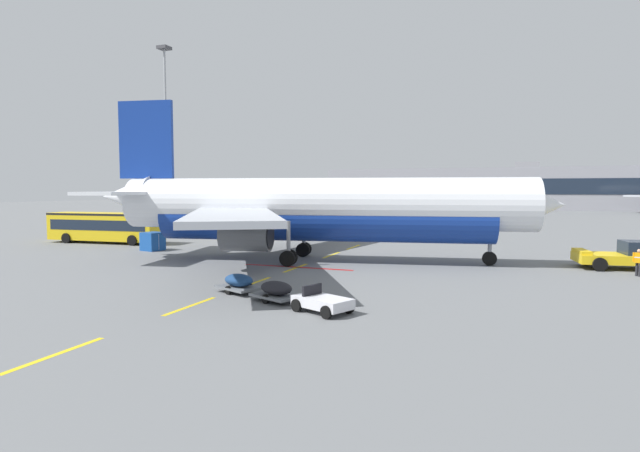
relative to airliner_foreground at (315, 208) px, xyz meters
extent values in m
plane|color=slate|center=(21.96, 14.78, -3.95)|extent=(400.00, 400.00, 0.00)
cube|color=yellow|center=(-0.04, -23.22, -3.95)|extent=(0.24, 4.00, 0.01)
cube|color=yellow|center=(-0.04, -15.77, -3.95)|extent=(0.24, 4.00, 0.01)
cube|color=yellow|center=(-0.04, -9.57, -3.95)|extent=(0.24, 4.00, 0.01)
cube|color=yellow|center=(-0.04, -3.53, -3.95)|extent=(0.24, 4.00, 0.01)
cube|color=yellow|center=(-0.04, 3.74, -3.95)|extent=(0.24, 4.00, 0.01)
cube|color=yellow|center=(-0.04, 9.89, -3.95)|extent=(0.24, 4.00, 0.01)
cube|color=yellow|center=(-0.04, 17.21, -3.95)|extent=(0.24, 4.00, 0.01)
cube|color=yellow|center=(-0.04, 23.26, -3.95)|extent=(0.24, 4.00, 0.01)
cube|color=yellow|center=(-0.04, 29.61, -3.95)|extent=(0.24, 4.00, 0.01)
cube|color=yellow|center=(-0.04, 36.81, -3.95)|extent=(0.24, 4.00, 0.01)
cube|color=yellow|center=(-0.04, 44.13, -3.95)|extent=(0.24, 4.00, 0.01)
cube|color=yellow|center=(-0.04, 51.37, -3.95)|extent=(0.24, 4.00, 0.01)
cube|color=yellow|center=(-0.04, 58.83, -3.95)|extent=(0.24, 4.00, 0.01)
cube|color=#B21414|center=(-0.04, -3.22, -3.95)|extent=(8.00, 0.40, 0.01)
cylinder|color=white|center=(0.57, 0.11, 0.35)|extent=(30.28, 9.31, 3.80)
cylinder|color=navy|center=(0.57, 0.11, -0.69)|extent=(24.72, 7.97, 3.50)
cone|color=white|center=(15.36, 2.90, 0.35)|extent=(4.13, 4.31, 3.72)
cone|color=white|center=(-14.90, -2.81, 0.83)|extent=(4.73, 3.95, 3.23)
cube|color=#192333|center=(14.33, 2.70, 1.02)|extent=(2.10, 3.10, 0.60)
cube|color=navy|center=(-13.18, -2.48, 5.25)|extent=(4.39, 1.17, 6.00)
cube|color=white|center=(-14.46, 0.53, 1.11)|extent=(4.33, 6.88, 0.24)
cube|color=white|center=(-13.28, -5.76, 1.11)|extent=(4.33, 6.88, 0.24)
cube|color=#B7BCC6|center=(-4.91, 7.73, -0.12)|extent=(7.29, 17.53, 0.36)
cube|color=#B7BCC6|center=(-1.76, -8.98, -0.12)|extent=(12.65, 17.13, 0.36)
cylinder|color=#4C4F54|center=(-4.50, 4.75, -1.57)|extent=(3.53, 2.66, 2.10)
cylinder|color=black|center=(-2.92, 5.05, -1.57)|extent=(0.45, 1.78, 1.79)
cylinder|color=#4C4F54|center=(-2.46, -6.06, -1.57)|extent=(3.53, 2.66, 2.10)
cylinder|color=black|center=(-0.89, -5.76, -1.57)|extent=(0.45, 1.78, 1.79)
cylinder|color=gray|center=(12.27, 2.31, -2.12)|extent=(0.28, 0.28, 2.67)
cylinder|color=black|center=(12.27, 2.31, -3.45)|extent=(1.02, 0.46, 0.99)
cylinder|color=gray|center=(-1.87, 2.29, -2.09)|extent=(0.28, 0.28, 2.61)
cylinder|color=black|center=(-1.94, 2.64, -3.40)|extent=(1.15, 0.55, 1.10)
cylinder|color=black|center=(-1.81, 1.95, -3.40)|extent=(1.15, 0.55, 1.10)
cylinder|color=gray|center=(-0.91, -2.82, -2.09)|extent=(0.28, 0.28, 2.61)
cylinder|color=black|center=(-0.97, -2.47, -3.40)|extent=(1.15, 0.55, 1.10)
cylinder|color=black|center=(-0.84, -3.16, -3.40)|extent=(1.15, 0.55, 1.10)
cube|color=yellow|center=(20.82, 3.92, -3.25)|extent=(6.37, 3.71, 0.60)
cube|color=yellow|center=(18.21, 3.51, -2.83)|extent=(1.09, 2.60, 0.24)
cylinder|color=black|center=(19.14, 2.24, -3.50)|extent=(0.95, 0.54, 0.90)
cylinder|color=black|center=(18.70, 5.00, -3.50)|extent=(0.95, 0.54, 0.90)
cube|color=yellow|center=(-24.24, 4.73, -2.30)|extent=(12.16, 3.52, 2.70)
cube|color=#192333|center=(-24.24, 4.73, -2.10)|extent=(11.20, 3.49, 1.00)
cube|color=black|center=(-24.24, 4.73, -1.07)|extent=(12.18, 3.54, 0.20)
cylinder|color=black|center=(-20.26, 6.35, -3.45)|extent=(1.02, 0.39, 1.00)
cylinder|color=black|center=(-20.07, 3.66, -3.45)|extent=(1.02, 0.39, 1.00)
cylinder|color=black|center=(-27.92, 5.83, -3.45)|extent=(1.02, 0.39, 1.00)
cylinder|color=black|center=(-27.74, 3.13, -3.45)|extent=(1.02, 0.39, 1.00)
cube|color=black|center=(-17.70, 18.43, -3.21)|extent=(5.78, 7.19, 0.60)
cube|color=yellow|center=(-16.46, 20.38, -2.36)|extent=(3.22, 3.25, 1.10)
cube|color=#192333|center=(-15.84, 21.35, -2.26)|extent=(1.65, 1.08, 0.64)
cube|color=yellow|center=(-18.23, 17.60, -1.86)|extent=(4.58, 5.30, 2.10)
cylinder|color=black|center=(-17.51, 20.96, -3.47)|extent=(0.75, 0.96, 0.96)
cylinder|color=black|center=(-15.48, 19.67, -3.47)|extent=(0.75, 0.96, 0.96)
cylinder|color=black|center=(-19.91, 17.18, -3.47)|extent=(0.75, 0.96, 0.96)
cylinder|color=black|center=(-17.89, 15.89, -3.47)|extent=(0.75, 0.96, 0.96)
cube|color=silver|center=(6.08, -14.77, -3.49)|extent=(2.94, 2.34, 0.44)
cube|color=black|center=(5.49, -14.50, -3.09)|extent=(0.57, 1.07, 0.56)
cylinder|color=black|center=(7.20, -14.50, -3.67)|extent=(0.58, 0.39, 0.56)
cylinder|color=black|center=(6.63, -15.78, -3.67)|extent=(0.58, 0.39, 0.56)
cylinder|color=black|center=(5.54, -13.76, -3.67)|extent=(0.58, 0.39, 0.56)
cylinder|color=black|center=(4.97, -15.04, -3.67)|extent=(0.58, 0.39, 0.56)
cube|color=slate|center=(3.25, -13.51, -3.67)|extent=(2.80, 2.35, 0.12)
ellipsoid|color=black|center=(3.25, -13.51, -3.29)|extent=(2.15, 1.84, 0.64)
cylinder|color=black|center=(3.53, -12.89, -3.73)|extent=(0.46, 0.31, 0.44)
cylinder|color=black|center=(2.98, -14.12, -3.73)|extent=(0.46, 0.31, 0.44)
cube|color=slate|center=(0.51, -12.28, -3.67)|extent=(2.80, 2.35, 0.12)
ellipsoid|color=navy|center=(0.51, -12.28, -3.29)|extent=(2.15, 1.84, 0.64)
cylinder|color=black|center=(0.79, -11.67, -3.73)|extent=(0.46, 0.31, 0.44)
cylinder|color=black|center=(0.24, -12.90, -3.73)|extent=(0.46, 0.31, 0.44)
cylinder|color=#232328|center=(21.01, 0.94, -3.53)|extent=(0.16, 0.16, 0.84)
cylinder|color=#232328|center=(21.15, 0.75, -3.53)|extent=(0.16, 0.16, 0.84)
cube|color=orange|center=(21.08, 0.85, -2.80)|extent=(0.52, 0.32, 0.63)
cube|color=silver|center=(21.08, 0.85, -2.77)|extent=(0.54, 0.33, 0.06)
sphere|color=tan|center=(21.08, 0.85, -2.37)|extent=(0.23, 0.23, 0.23)
cylinder|color=orange|center=(20.80, 0.95, -2.77)|extent=(0.09, 0.09, 0.56)
cube|color=#194C9E|center=(-15.74, 1.20, -3.15)|extent=(1.90, 1.87, 1.60)
cube|color=silver|center=(-15.74, 1.20, -3.15)|extent=(1.59, 0.39, 1.36)
cylinder|color=slate|center=(-40.06, 35.38, -3.65)|extent=(0.70, 0.70, 0.60)
cylinder|color=#9EA0A5|center=(-40.06, 35.38, 10.04)|extent=(0.36, 0.36, 27.97)
cube|color=#3F3F44|center=(-40.06, 35.38, 24.27)|extent=(1.80, 1.80, 0.50)
cube|color=gray|center=(4.41, 113.65, 1.49)|extent=(81.94, 18.86, 10.87)
cube|color=#192333|center=(4.41, 104.16, 2.03)|extent=(75.39, 0.12, 3.91)
cube|color=gray|center=(16.70, 113.65, 7.72)|extent=(6.00, 5.00, 1.60)
camera|label=1|loc=(13.83, -35.54, 1.45)|focal=28.92mm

